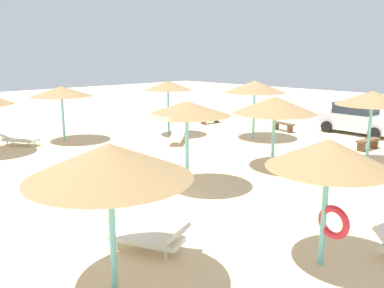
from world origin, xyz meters
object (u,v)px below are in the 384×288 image
(parasol_6, at_px, (61,92))
(lounger_0, at_px, (151,238))
(parasol_7, at_px, (275,105))
(parasol_2, at_px, (329,155))
(parasol_0, at_px, (109,161))
(lounger_6, at_px, (18,139))
(parasol_5, at_px, (187,109))
(parasol_8, at_px, (255,87))
(bench_0, at_px, (368,142))
(parasol_3, at_px, (168,86))
(bench_1, at_px, (283,125))
(lounger_5, at_px, (135,175))
(bench_2, at_px, (210,118))
(parked_car, at_px, (357,119))
(parasol_4, at_px, (373,98))
(lounger_3, at_px, (177,137))

(parasol_6, relative_size, lounger_0, 1.54)
(parasol_7, bearing_deg, parasol_2, -47.04)
(parasol_0, height_order, parasol_6, parasol_0)
(lounger_6, bearing_deg, parasol_2, 0.42)
(parasol_5, xyz_separation_m, parasol_8, (-3.46, 7.98, 0.07))
(parasol_0, xyz_separation_m, bench_0, (-1.54, 14.76, -2.12))
(parasol_3, bearing_deg, parasol_8, 34.95)
(parasol_7, xyz_separation_m, parasol_8, (-3.98, 3.93, 0.25))
(parasol_8, height_order, lounger_6, parasol_8)
(parasol_5, bearing_deg, bench_1, 108.17)
(lounger_5, relative_size, bench_0, 1.16)
(bench_2, height_order, parked_car, parked_car)
(parasol_8, distance_m, lounger_6, 11.97)
(parasol_0, distance_m, parasol_4, 12.16)
(parked_car, bearing_deg, parasol_0, -78.67)
(parasol_0, xyz_separation_m, lounger_6, (-13.66, 3.47, -2.15))
(parasol_0, height_order, lounger_0, parasol_0)
(parasol_8, bearing_deg, lounger_0, -62.10)
(parasol_7, distance_m, lounger_3, 6.33)
(parasol_8, xyz_separation_m, parked_car, (3.15, 5.21, -1.87))
(parasol_0, bearing_deg, parasol_5, 123.70)
(parasol_6, relative_size, lounger_3, 1.64)
(parasol_0, distance_m, parasol_7, 9.48)
(bench_0, bearing_deg, parasol_0, -84.05)
(parasol_0, xyz_separation_m, parasol_8, (-6.79, 12.99, 0.24))
(lounger_6, bearing_deg, parked_car, 55.78)
(parasol_4, relative_size, parasol_5, 1.03)
(parasol_3, height_order, bench_0, parasol_3)
(parasol_3, relative_size, lounger_0, 1.48)
(bench_2, xyz_separation_m, parked_car, (7.98, 3.41, 0.48))
(parasol_8, bearing_deg, parasol_3, -145.05)
(lounger_3, bearing_deg, bench_1, 74.13)
(lounger_0, height_order, lounger_6, lounger_0)
(bench_1, distance_m, bench_2, 4.85)
(parasol_4, distance_m, parasol_6, 14.22)
(parasol_8, distance_m, lounger_0, 13.33)
(parasol_0, bearing_deg, lounger_0, 115.15)
(parasol_7, xyz_separation_m, bench_2, (-8.81, 5.73, -2.10))
(lounger_0, distance_m, lounger_6, 13.17)
(parasol_7, distance_m, lounger_0, 8.24)
(parasol_6, relative_size, bench_1, 1.96)
(bench_1, bearing_deg, parasol_0, -66.50)
(parasol_7, bearing_deg, lounger_3, 176.87)
(lounger_3, bearing_deg, parasol_6, -138.48)
(parasol_0, bearing_deg, parasol_8, 117.61)
(lounger_5, relative_size, bench_1, 1.15)
(parasol_5, bearing_deg, parked_car, 91.34)
(parasol_6, height_order, parasol_7, parasol_7)
(parasol_8, bearing_deg, lounger_5, -77.43)
(bench_2, bearing_deg, parasol_7, -33.02)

